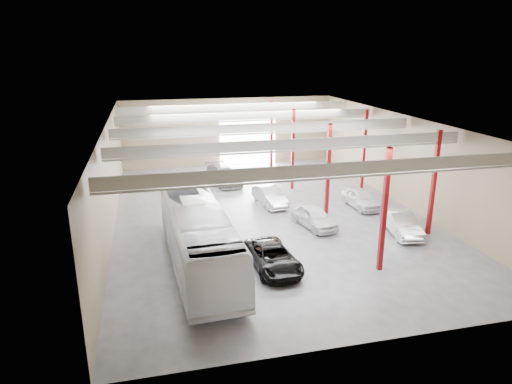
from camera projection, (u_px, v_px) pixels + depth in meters
name	position (u px, v px, depth m)	size (l,w,h in m)	color
depot_shell	(268.00, 148.00, 33.02)	(22.12, 32.12, 7.06)	#4A4A4F
coach_bus	(198.00, 236.00, 25.59)	(3.02, 12.89, 3.59)	white
black_sedan	(273.00, 257.00, 25.51)	(2.29, 4.97, 1.38)	black
car_row_a	(314.00, 217.00, 31.59)	(1.72, 4.26, 1.45)	silver
car_row_b	(270.00, 196.00, 36.02)	(1.52, 4.35, 1.43)	silver
car_row_c	(224.00, 175.00, 41.75)	(2.16, 5.32, 1.54)	gray
car_right_near	(402.00, 224.00, 30.32)	(1.54, 4.41, 1.45)	#B0B0B5
car_right_far	(361.00, 198.00, 35.49)	(1.67, 4.15, 1.41)	silver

